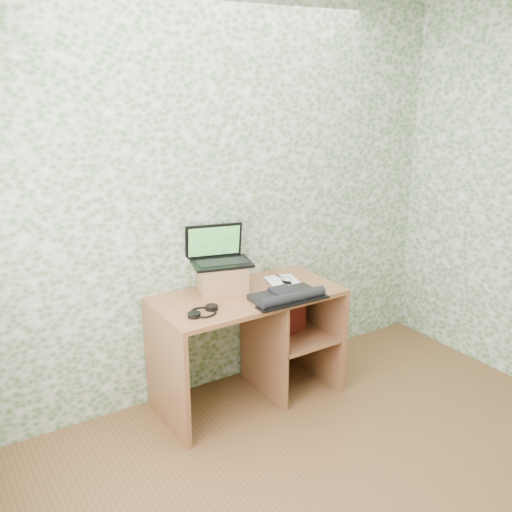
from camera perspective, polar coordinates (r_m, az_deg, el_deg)
wall_back at (r=3.74m, az=-3.38°, el=5.56°), size 3.50×0.00×3.50m
desk at (r=3.81m, az=-0.04°, el=-7.19°), size 1.20×0.60×0.75m
riser at (r=3.68m, az=-3.43°, el=-2.14°), size 0.35×0.31×0.18m
laptop at (r=3.66m, az=-3.77°, el=0.19°), size 0.43×0.35×0.25m
keyboard at (r=3.55m, az=3.12°, el=-4.01°), size 0.49×0.26×0.07m
headphones at (r=3.36m, az=-5.31°, el=-5.57°), size 0.21×0.20×0.03m
notepad at (r=3.81m, az=2.84°, el=-2.70°), size 0.26×0.33×0.01m
mouse at (r=3.80m, az=3.06°, el=-2.42°), size 0.09×0.11×0.03m
pen at (r=3.88m, az=2.65°, el=-2.18°), size 0.01×0.14×0.01m
red_box at (r=3.88m, az=3.27°, el=-5.57°), size 0.28×0.14×0.32m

